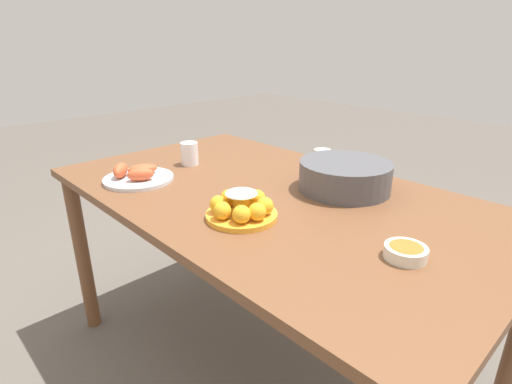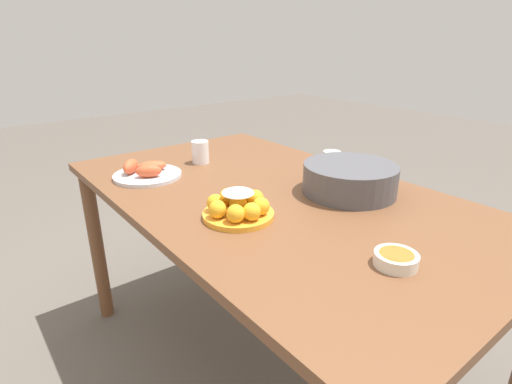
{
  "view_description": "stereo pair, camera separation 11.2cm",
  "coord_description": "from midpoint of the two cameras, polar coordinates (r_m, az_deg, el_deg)",
  "views": [
    {
      "loc": [
        0.9,
        -0.91,
        1.26
      ],
      "look_at": [
        0.05,
        -0.1,
        0.8
      ],
      "focal_mm": 28.0,
      "sensor_mm": 36.0,
      "label": 1
    },
    {
      "loc": [
        0.97,
        -0.83,
        1.26
      ],
      "look_at": [
        0.05,
        -0.1,
        0.8
      ],
      "focal_mm": 28.0,
      "sensor_mm": 36.0,
      "label": 2
    }
  ],
  "objects": [
    {
      "name": "serving_bowl",
      "position": [
        1.39,
        15.52,
        1.92
      ],
      "size": [
        0.31,
        0.31,
        0.1
      ],
      "color": "#4C4C51",
      "rests_on": "dining_table"
    },
    {
      "name": "seafood_platter",
      "position": [
        1.55,
        -13.48,
        2.75
      ],
      "size": [
        0.25,
        0.25,
        0.07
      ],
      "color": "silver",
      "rests_on": "dining_table"
    },
    {
      "name": "cake_plate",
      "position": [
        1.16,
        0.21,
        -2.18
      ],
      "size": [
        0.21,
        0.21,
        0.09
      ],
      "color": "gold",
      "rests_on": "dining_table"
    },
    {
      "name": "dining_table",
      "position": [
        1.4,
        4.42,
        -3.48
      ],
      "size": [
        1.57,
        0.91,
        0.76
      ],
      "color": "brown",
      "rests_on": "ground_plane"
    },
    {
      "name": "sauce_bowl",
      "position": [
        1.01,
        22.45,
        -8.92
      ],
      "size": [
        0.1,
        0.1,
        0.03
      ],
      "color": "silver",
      "rests_on": "dining_table"
    },
    {
      "name": "cup_far",
      "position": [
        1.61,
        12.7,
        4.29
      ],
      "size": [
        0.07,
        0.07,
        0.08
      ],
      "color": "beige",
      "rests_on": "dining_table"
    },
    {
      "name": "cup_near",
      "position": [
        1.68,
        -6.08,
        5.67
      ],
      "size": [
        0.07,
        0.07,
        0.09
      ],
      "color": "white",
      "rests_on": "dining_table"
    },
    {
      "name": "ground_plane",
      "position": [
        1.79,
        3.77,
        -23.42
      ],
      "size": [
        12.0,
        12.0,
        0.0
      ],
      "primitive_type": "plane",
      "color": "#5B544C"
    }
  ]
}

